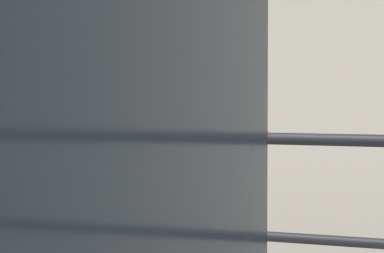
% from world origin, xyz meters
% --- Properties ---
extents(parking_meter, '(0.17, 0.18, 1.58)m').
position_xyz_m(parking_meter, '(0.25, 0.50, 1.28)').
color(parking_meter, slate).
rests_on(parking_meter, sidewalk_curb).
extents(pedestrian_at_meter, '(0.78, 0.56, 1.79)m').
position_xyz_m(pedestrian_at_meter, '(-0.23, 0.64, 1.17)').
color(pedestrian_at_meter, brown).
rests_on(pedestrian_at_meter, sidewalk_curb).
extents(background_railing, '(24.06, 0.06, 1.13)m').
position_xyz_m(background_railing, '(-0.00, 2.16, 0.94)').
color(background_railing, black).
rests_on(background_railing, sidewalk_curb).
extents(backdrop_wall, '(32.00, 0.50, 3.46)m').
position_xyz_m(backdrop_wall, '(0.00, 3.94, 1.73)').
color(backdrop_wall, '#ADA38E').
rests_on(backdrop_wall, ground).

